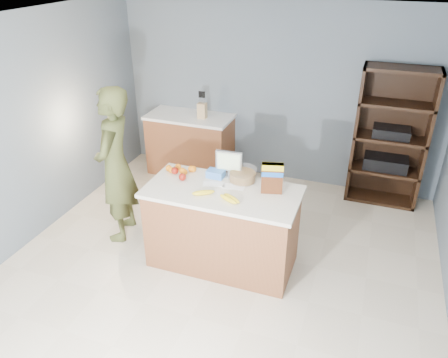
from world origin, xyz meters
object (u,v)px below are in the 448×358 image
(tv, at_px, (229,162))
(shelving_unit, at_px, (390,139))
(counter_peninsula, at_px, (222,230))
(person, at_px, (116,166))
(cereal_box, at_px, (272,176))

(tv, bearing_deg, shelving_unit, 47.52)
(counter_peninsula, xyz_separation_m, person, (-1.31, 0.11, 0.48))
(person, bearing_deg, counter_peninsula, 71.09)
(person, height_order, cereal_box, person)
(shelving_unit, distance_m, person, 3.45)
(shelving_unit, height_order, tv, shelving_unit)
(counter_peninsula, relative_size, tv, 5.53)
(counter_peninsula, height_order, tv, tv)
(cereal_box, bearing_deg, shelving_unit, 60.79)
(counter_peninsula, distance_m, person, 1.40)
(counter_peninsula, relative_size, shelving_unit, 0.87)
(tv, height_order, cereal_box, cereal_box)
(tv, relative_size, cereal_box, 0.90)
(shelving_unit, bearing_deg, tv, -132.48)
(counter_peninsula, relative_size, cereal_box, 4.98)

